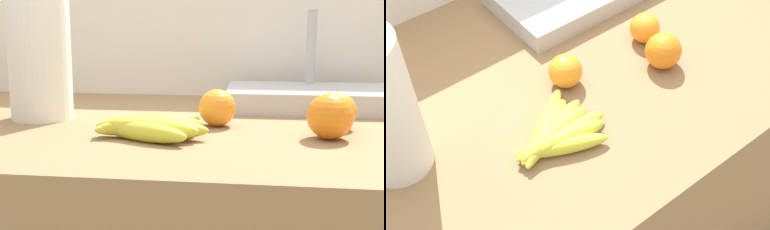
{
  "view_description": "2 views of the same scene",
  "coord_description": "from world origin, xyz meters",
  "views": [
    {
      "loc": [
        0.04,
        -0.97,
        1.12
      ],
      "look_at": [
        -0.07,
        -0.13,
        0.96
      ],
      "focal_mm": 46.27,
      "sensor_mm": 36.0,
      "label": 1
    },
    {
      "loc": [
        -0.52,
        -0.68,
        1.73
      ],
      "look_at": [
        -0.11,
        -0.17,
        0.99
      ],
      "focal_mm": 50.11,
      "sensor_mm": 36.0,
      "label": 2
    }
  ],
  "objects": [
    {
      "name": "wall_back",
      "position": [
        0.0,
        0.41,
        0.65
      ],
      "size": [
        2.22,
        0.06,
        1.3
      ],
      "primitive_type": "cube",
      "color": "silver",
      "rests_on": "ground"
    },
    {
      "name": "banana_bunch",
      "position": [
        -0.15,
        -0.14,
        0.94
      ],
      "size": [
        0.21,
        0.19,
        0.04
      ],
      "color": "gold",
      "rests_on": "counter"
    },
    {
      "name": "orange_back_right",
      "position": [
        0.17,
        -0.11,
        0.96
      ],
      "size": [
        0.08,
        0.08,
        0.08
      ],
      "primitive_type": "sphere",
      "color": "orange",
      "rests_on": "counter"
    },
    {
      "name": "orange_far_right",
      "position": [
        0.19,
        -0.03,
        0.95
      ],
      "size": [
        0.07,
        0.07,
        0.07
      ],
      "primitive_type": "sphere",
      "color": "orange",
      "rests_on": "counter"
    },
    {
      "name": "orange_front",
      "position": [
        -0.04,
        -0.03,
        0.96
      ],
      "size": [
        0.07,
        0.07,
        0.07
      ],
      "primitive_type": "sphere",
      "color": "orange",
      "rests_on": "counter"
    },
    {
      "name": "paper_towel_roll",
      "position": [
        -0.41,
        0.0,
        1.06
      ],
      "size": [
        0.13,
        0.13,
        0.32
      ],
      "color": "white",
      "rests_on": "counter"
    },
    {
      "name": "sink_basin",
      "position": [
        0.17,
        0.21,
        0.95
      ],
      "size": [
        0.4,
        0.25,
        0.23
      ],
      "color": "#B7BABF",
      "rests_on": "counter"
    }
  ]
}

